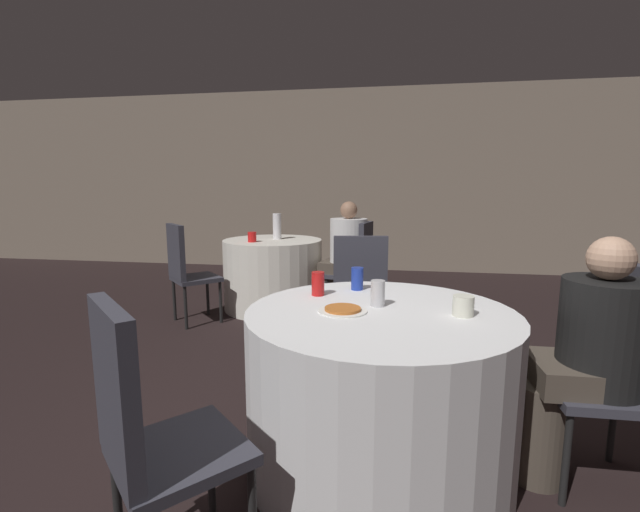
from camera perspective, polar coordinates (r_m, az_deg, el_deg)
The scene contains 18 objects.
ground_plane at distance 2.38m, azimuth 3.52°, elevation -23.88°, with size 16.00×16.00×0.00m, color black.
wall_back at distance 6.82m, azimuth 7.93°, elevation 9.87°, with size 16.00×0.06×2.80m.
table_near at distance 2.09m, azimuth 7.86°, elevation -17.10°, with size 1.22×1.22×0.75m.
table_far at distance 4.65m, azimuth -6.28°, elevation -2.40°, with size 1.05×1.05×0.75m.
chair_near_north at distance 2.99m, azimuth 5.48°, elevation -5.12°, with size 0.46×0.46×0.96m.
chair_near_east at distance 2.27m, azimuth 35.58°, elevation -11.51°, with size 0.41×0.41×0.96m.
chair_near_southwest at distance 1.53m, azimuth -22.11°, elevation -20.17°, with size 0.57×0.57×0.96m.
chair_far_southwest at distance 4.25m, azimuth -17.52°, elevation -1.28°, with size 0.57×0.57×0.96m.
chair_far_east at distance 4.28m, azimuth 5.07°, elevation -0.80°, with size 0.47×0.47×0.96m.
person_black_shirt at distance 2.19m, azimuth 31.53°, elevation -11.86°, with size 0.51×0.34×1.10m.
person_white_shirt at distance 4.32m, azimuth 3.03°, elevation -0.17°, with size 0.52×0.41×1.16m.
pizza_plate_near at distance 1.93m, azimuth 3.05°, elevation -7.17°, with size 0.22×0.22×0.02m.
soda_can_silver at distance 2.01m, azimuth 7.71°, elevation -4.96°, with size 0.07×0.07×0.12m.
soda_can_blue at distance 2.32m, azimuth 4.99°, elevation -3.02°, with size 0.07×0.07×0.12m.
soda_can_red at distance 2.19m, azimuth -0.27°, elevation -3.71°, with size 0.07×0.07×0.12m.
cup_near at distance 1.95m, azimuth 18.56°, elevation -6.31°, with size 0.09×0.09×0.09m.
bottle_far at distance 4.61m, azimuth -5.75°, elevation 3.95°, with size 0.09×0.09×0.28m.
cup_far at distance 4.41m, azimuth -9.04°, elevation 2.51°, with size 0.09×0.09×0.10m.
Camera 1 is at (0.20, -1.99, 1.29)m, focal length 24.00 mm.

